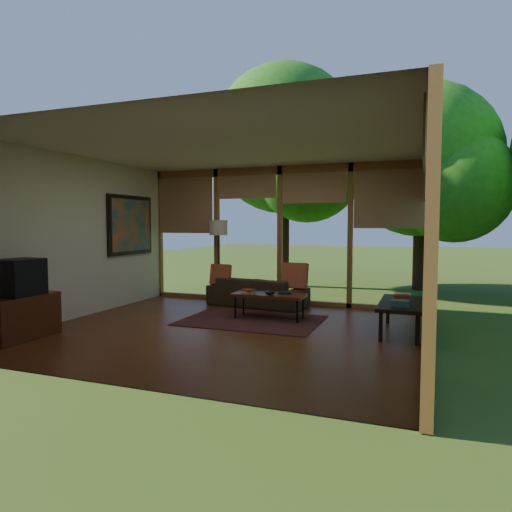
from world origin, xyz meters
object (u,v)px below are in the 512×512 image
at_px(coffee_table, 269,296).
at_px(media_cabinet, 20,317).
at_px(sofa, 257,292).
at_px(television, 19,277).
at_px(side_console, 401,305).
at_px(floor_lamp, 218,232).

bearing_deg(coffee_table, media_cabinet, -138.75).
bearing_deg(sofa, coffee_table, 127.14).
bearing_deg(sofa, media_cabinet, 65.29).
relative_size(television, side_console, 0.39).
bearing_deg(floor_lamp, side_console, -22.49).
bearing_deg(television, coffee_table, 41.46).
bearing_deg(floor_lamp, media_cabinet, -109.16).
xyz_separation_m(sofa, side_console, (2.69, -1.29, 0.14)).
xyz_separation_m(coffee_table, side_console, (2.10, -0.25, 0.02)).
bearing_deg(sofa, television, 65.53).
relative_size(media_cabinet, floor_lamp, 0.61).
height_order(sofa, television, television).
height_order(media_cabinet, side_console, media_cabinet).
bearing_deg(television, floor_lamp, 71.12).
bearing_deg(media_cabinet, television, 0.00).
distance_m(television, side_console, 5.33).
height_order(sofa, side_console, sofa).
distance_m(media_cabinet, side_console, 5.33).
xyz_separation_m(sofa, coffee_table, (0.59, -1.03, 0.12)).
relative_size(media_cabinet, side_console, 0.71).
height_order(sofa, coffee_table, sofa).
height_order(coffee_table, side_console, side_console).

